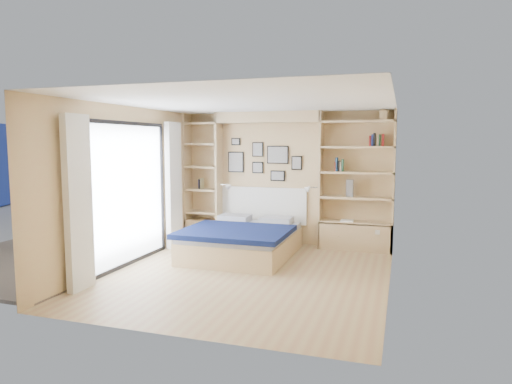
% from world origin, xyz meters
% --- Properties ---
extents(ground, '(4.50, 4.50, 0.00)m').
position_xyz_m(ground, '(0.00, 0.00, 0.00)').
color(ground, tan).
rests_on(ground, ground).
extents(room_shell, '(4.50, 4.50, 4.50)m').
position_xyz_m(room_shell, '(-0.39, 1.52, 1.08)').
color(room_shell, '#D0B579').
rests_on(room_shell, ground).
extents(bed, '(1.73, 2.25, 1.07)m').
position_xyz_m(bed, '(-0.45, 1.07, 0.28)').
color(bed, tan).
rests_on(bed, ground).
extents(photo_gallery, '(1.48, 0.02, 0.82)m').
position_xyz_m(photo_gallery, '(-0.45, 2.22, 1.60)').
color(photo_gallery, black).
rests_on(photo_gallery, ground).
extents(reading_lamps, '(1.92, 0.12, 0.15)m').
position_xyz_m(reading_lamps, '(-0.30, 2.00, 1.10)').
color(reading_lamps, silver).
rests_on(reading_lamps, ground).
extents(shelf_decor, '(3.58, 0.23, 2.03)m').
position_xyz_m(shelf_decor, '(1.11, 2.07, 1.69)').
color(shelf_decor, '#B5391C').
rests_on(shelf_decor, ground).
extents(deck, '(3.20, 4.00, 0.05)m').
position_xyz_m(deck, '(-3.60, 0.00, 0.00)').
color(deck, brown).
rests_on(deck, ground).
extents(deck_chair, '(0.44, 0.69, 0.67)m').
position_xyz_m(deck_chair, '(-3.47, 0.52, 0.32)').
color(deck_chair, tan).
rests_on(deck_chair, ground).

